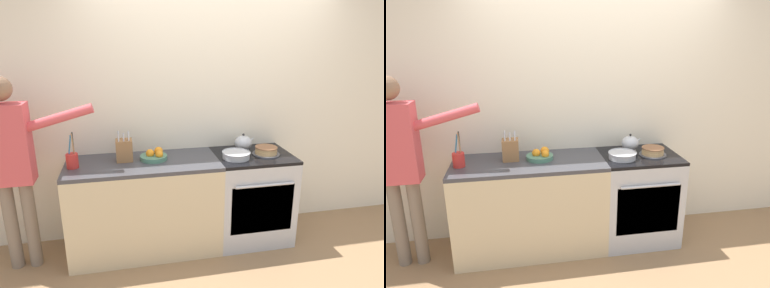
{
  "view_description": "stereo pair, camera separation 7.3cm",
  "coord_description": "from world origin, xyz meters",
  "views": [
    {
      "loc": [
        -0.87,
        -2.65,
        1.98
      ],
      "look_at": [
        -0.26,
        0.28,
        1.05
      ],
      "focal_mm": 32.0,
      "sensor_mm": 36.0,
      "label": 1
    },
    {
      "loc": [
        -0.79,
        -2.66,
        1.98
      ],
      "look_at": [
        -0.26,
        0.28,
        1.05
      ],
      "focal_mm": 32.0,
      "sensor_mm": 36.0,
      "label": 2
    }
  ],
  "objects": [
    {
      "name": "ground_plane",
      "position": [
        0.0,
        0.0,
        0.0
      ],
      "size": [
        16.0,
        16.0,
        0.0
      ],
      "primitive_type": "plane",
      "color": "#93704C"
    },
    {
      "name": "wall_back",
      "position": [
        0.0,
        0.63,
        1.3
      ],
      "size": [
        8.0,
        0.04,
        2.6
      ],
      "color": "silver",
      "rests_on": "ground_plane"
    },
    {
      "name": "counter_cabinet",
      "position": [
        -0.72,
        0.31,
        0.45
      ],
      "size": [
        1.39,
        0.61,
        0.9
      ],
      "color": "beige",
      "rests_on": "ground_plane"
    },
    {
      "name": "stove_range",
      "position": [
        0.35,
        0.3,
        0.45
      ],
      "size": [
        0.74,
        0.64,
        0.9
      ],
      "color": "#B7BABF",
      "rests_on": "ground_plane"
    },
    {
      "name": "layer_cake",
      "position": [
        0.47,
        0.27,
        0.93
      ],
      "size": [
        0.26,
        0.26,
        0.08
      ],
      "color": "#4C4C51",
      "rests_on": "stove_range"
    },
    {
      "name": "tea_kettle",
      "position": [
        0.3,
        0.45,
        0.97
      ],
      "size": [
        0.21,
        0.17,
        0.17
      ],
      "color": "#B7BABF",
      "rests_on": "stove_range"
    },
    {
      "name": "mixing_bowl",
      "position": [
        0.15,
        0.23,
        0.93
      ],
      "size": [
        0.27,
        0.27,
        0.06
      ],
      "color": "#B7BABF",
      "rests_on": "stove_range"
    },
    {
      "name": "knife_block",
      "position": [
        -0.87,
        0.37,
        1.0
      ],
      "size": [
        0.15,
        0.14,
        0.28
      ],
      "color": "olive",
      "rests_on": "counter_cabinet"
    },
    {
      "name": "utensil_crock",
      "position": [
        -1.32,
        0.28,
        0.97
      ],
      "size": [
        0.1,
        0.1,
        0.32
      ],
      "color": "red",
      "rests_on": "counter_cabinet"
    },
    {
      "name": "fruit_bowl",
      "position": [
        -0.6,
        0.35,
        0.93
      ],
      "size": [
        0.25,
        0.25,
        0.1
      ],
      "color": "#4C7F66",
      "rests_on": "counter_cabinet"
    },
    {
      "name": "person_baker",
      "position": [
        -1.79,
        0.25,
        1.02
      ],
      "size": [
        0.95,
        0.2,
        1.7
      ],
      "rotation": [
        0.0,
        0.0,
        -0.15
      ],
      "color": "#7A6B5B",
      "rests_on": "ground_plane"
    }
  ]
}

